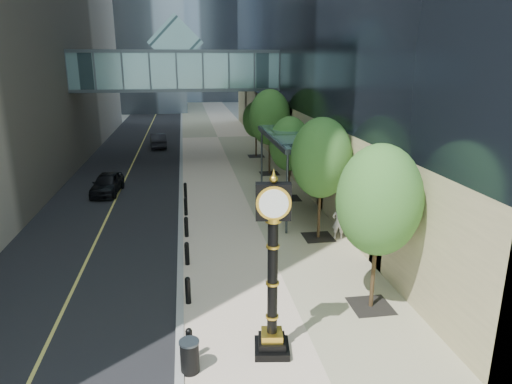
% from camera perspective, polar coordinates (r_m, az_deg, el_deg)
% --- Properties ---
extents(ground, '(320.00, 320.00, 0.00)m').
position_cam_1_polar(ground, '(13.59, 4.19, -21.78)').
color(ground, gray).
rests_on(ground, ground).
extents(road, '(8.00, 180.00, 0.02)m').
position_cam_1_polar(road, '(51.28, -13.81, 6.42)').
color(road, black).
rests_on(road, ground).
extents(sidewalk, '(8.00, 180.00, 0.06)m').
position_cam_1_polar(sidewalk, '(51.21, -4.80, 6.84)').
color(sidewalk, beige).
rests_on(sidewalk, ground).
extents(curb, '(0.25, 180.00, 0.07)m').
position_cam_1_polar(curb, '(51.09, -9.31, 6.67)').
color(curb, gray).
rests_on(curb, ground).
extents(skywalk, '(17.00, 4.20, 5.80)m').
position_cam_1_polar(skywalk, '(38.41, -9.87, 15.06)').
color(skywalk, slate).
rests_on(skywalk, ground).
extents(entrance_canopy, '(3.00, 8.00, 4.38)m').
position_cam_1_polar(entrance_canopy, '(25.48, 4.99, 6.77)').
color(entrance_canopy, '#383F44').
rests_on(entrance_canopy, ground).
extents(bollard_row, '(0.20, 16.20, 0.90)m').
position_cam_1_polar(bollard_row, '(20.93, -8.66, -5.98)').
color(bollard_row, black).
rests_on(bollard_row, sidewalk).
extents(street_trees, '(3.05, 28.57, 6.27)m').
position_cam_1_polar(street_trees, '(26.71, 4.62, 6.57)').
color(street_trees, black).
rests_on(street_trees, sidewalk).
extents(street_clock, '(1.14, 1.14, 5.38)m').
position_cam_1_polar(street_clock, '(13.07, 2.08, -10.94)').
color(street_clock, black).
rests_on(street_clock, sidewalk).
extents(trash_bin, '(0.67, 0.67, 0.90)m').
position_cam_1_polar(trash_bin, '(13.42, -8.29, -19.76)').
color(trash_bin, black).
rests_on(trash_bin, sidewalk).
extents(pedestrian, '(0.69, 0.52, 1.70)m').
position_cam_1_polar(pedestrian, '(22.16, 10.27, -3.67)').
color(pedestrian, beige).
rests_on(pedestrian, sidewalk).
extents(car_near, '(1.91, 4.09, 1.35)m').
position_cam_1_polar(car_near, '(30.82, -18.11, 1.03)').
color(car_near, black).
rests_on(car_near, road).
extents(car_far, '(1.90, 4.32, 1.38)m').
position_cam_1_polar(car_far, '(46.06, -12.16, 6.33)').
color(car_far, black).
rests_on(car_far, road).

